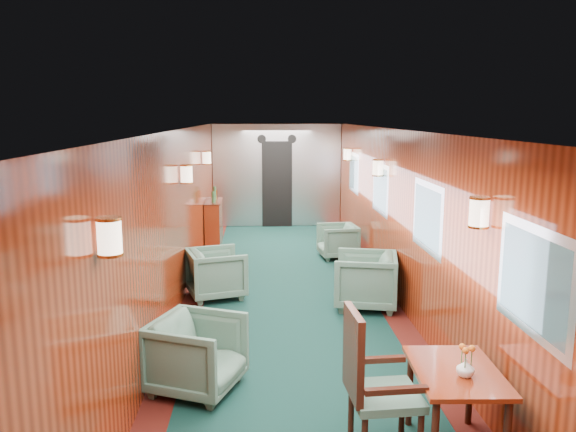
# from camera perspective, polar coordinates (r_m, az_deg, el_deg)

# --- Properties ---
(room) EXTENTS (12.00, 12.10, 2.40)m
(room) POSITION_cam_1_polar(r_m,az_deg,el_deg) (7.24, 0.33, 2.63)
(room) COLOR #0D312A
(room) RESTS_ON ground
(bulkhead) EXTENTS (2.98, 0.17, 2.39)m
(bulkhead) POSITION_cam_1_polar(r_m,az_deg,el_deg) (13.16, -1.13, 4.08)
(bulkhead) COLOR silver
(bulkhead) RESTS_ON ground
(windows_right) EXTENTS (0.02, 8.60, 0.80)m
(windows_right) POSITION_cam_1_polar(r_m,az_deg,el_deg) (7.74, 11.29, 1.54)
(windows_right) COLOR silver
(windows_right) RESTS_ON ground
(wall_sconces) EXTENTS (2.97, 7.97, 0.25)m
(wall_sconces) POSITION_cam_1_polar(r_m,az_deg,el_deg) (7.79, 0.09, 4.31)
(wall_sconces) COLOR #FFE7C6
(wall_sconces) RESTS_ON ground
(dining_table) EXTENTS (0.67, 0.93, 0.68)m
(dining_table) POSITION_cam_1_polar(r_m,az_deg,el_deg) (4.65, 16.66, -15.93)
(dining_table) COLOR maroon
(dining_table) RESTS_ON ground
(side_chair) EXTENTS (0.56, 0.59, 1.19)m
(side_chair) POSITION_cam_1_polar(r_m,az_deg,el_deg) (4.40, 8.43, -16.14)
(side_chair) COLOR #1D443A
(side_chair) RESTS_ON ground
(credenza) EXTENTS (0.31, 1.00, 1.17)m
(credenza) POSITION_cam_1_polar(r_m,az_deg,el_deg) (11.48, -7.53, -0.59)
(credenza) COLOR maroon
(credenza) RESTS_ON ground
(flower_vase) EXTENTS (0.15, 0.15, 0.14)m
(flower_vase) POSITION_cam_1_polar(r_m,az_deg,el_deg) (4.49, 17.59, -14.49)
(flower_vase) COLOR silver
(flower_vase) RESTS_ON dining_table
(armchair_left_near) EXTENTS (1.01, 1.00, 0.72)m
(armchair_left_near) POSITION_cam_1_polar(r_m,az_deg,el_deg) (5.54, -9.22, -13.69)
(armchair_left_near) COLOR #1D443A
(armchair_left_near) RESTS_ON ground
(armchair_left_far) EXTENTS (0.97, 0.95, 0.71)m
(armchair_left_far) POSITION_cam_1_polar(r_m,az_deg,el_deg) (8.15, -7.28, -5.79)
(armchair_left_far) COLOR #1D443A
(armchair_left_far) RESTS_ON ground
(armchair_right_near) EXTENTS (0.98, 0.96, 0.76)m
(armchair_right_near) POSITION_cam_1_polar(r_m,az_deg,el_deg) (7.75, 7.86, -6.48)
(armchair_right_near) COLOR #1D443A
(armchair_right_near) RESTS_ON ground
(armchair_right_far) EXTENTS (0.75, 0.74, 0.62)m
(armchair_right_far) POSITION_cam_1_polar(r_m,az_deg,el_deg) (10.35, 5.06, -2.55)
(armchair_right_far) COLOR #1D443A
(armchair_right_far) RESTS_ON ground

